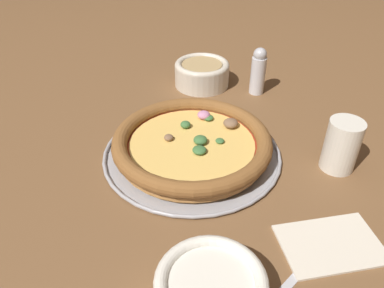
% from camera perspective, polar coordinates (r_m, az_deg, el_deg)
% --- Properties ---
extents(ground_plane, '(3.00, 3.00, 0.00)m').
position_cam_1_polar(ground_plane, '(0.74, 0.00, -1.68)').
color(ground_plane, brown).
extents(pizza_tray, '(0.35, 0.35, 0.01)m').
position_cam_1_polar(pizza_tray, '(0.74, 0.00, -1.40)').
color(pizza_tray, '#9E9EA3').
rests_on(pizza_tray, ground_plane).
extents(pizza, '(0.31, 0.31, 0.04)m').
position_cam_1_polar(pizza, '(0.73, 0.03, 0.18)').
color(pizza, '#BC7F42').
rests_on(pizza, pizza_tray).
extents(bowl_near, '(0.14, 0.14, 0.06)m').
position_cam_1_polar(bowl_near, '(0.99, 1.52, 10.83)').
color(bowl_near, beige).
rests_on(bowl_near, ground_plane).
extents(drinking_cup, '(0.06, 0.06, 0.10)m').
position_cam_1_polar(drinking_cup, '(0.74, 21.84, -0.19)').
color(drinking_cup, silver).
rests_on(drinking_cup, ground_plane).
extents(napkin, '(0.18, 0.15, 0.01)m').
position_cam_1_polar(napkin, '(0.62, 20.38, -14.01)').
color(napkin, beige).
rests_on(napkin, ground_plane).
extents(fork, '(0.11, 0.15, 0.00)m').
position_cam_1_polar(fork, '(0.59, 17.84, -16.20)').
color(fork, '#B7B7BC').
rests_on(fork, ground_plane).
extents(pepper_shaker, '(0.04, 0.04, 0.12)m').
position_cam_1_polar(pepper_shaker, '(0.96, 10.06, 10.90)').
color(pepper_shaker, silver).
rests_on(pepper_shaker, ground_plane).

